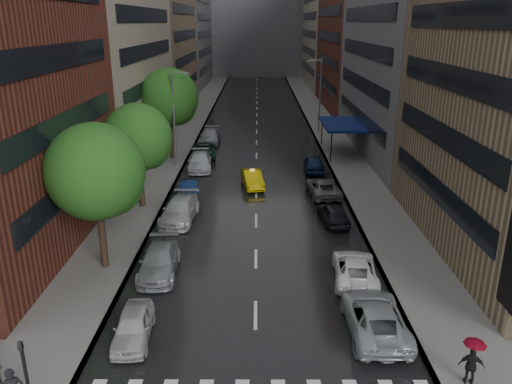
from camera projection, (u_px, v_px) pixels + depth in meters
ground at (255, 370)px, 20.26m from camera, size 220.00×220.00×0.00m
road at (257, 125)px, 67.54m from camera, size 14.00×140.00×0.01m
sidewalk_left at (190, 125)px, 67.54m from camera, size 4.00×140.00×0.15m
sidewalk_right at (323, 125)px, 67.49m from camera, size 4.00×140.00×0.15m
buildings_left at (151, 2)px, 70.69m from camera, size 8.00×108.00×38.00m
buildings_right at (365, 9)px, 68.95m from camera, size 8.05×109.10×36.00m
building_far at (257, 10)px, 126.64m from camera, size 40.00×14.00×32.00m
tree_near at (95, 172)px, 26.69m from camera, size 5.29×5.29×8.44m
tree_mid at (138, 138)px, 36.10m from camera, size 4.98×4.98×7.93m
tree_far at (169, 97)px, 49.11m from camera, size 5.76×5.76×9.18m
taxi at (252, 179)px, 42.40m from camera, size 2.20×4.47×1.41m
parked_cars_left at (193, 179)px, 42.32m from camera, size 2.71×42.44×1.58m
parked_cars_right at (337, 223)px, 33.07m from camera, size 2.72×30.55×1.54m
ped_red_umbrella at (473, 358)px, 18.91m from camera, size 1.02×0.82×2.01m
traffic_light at (26, 377)px, 16.57m from camera, size 0.18×0.15×3.45m
street_lamp_left at (175, 116)px, 47.06m from camera, size 1.74×0.22×9.00m
street_lamp_right at (319, 94)px, 61.20m from camera, size 1.74×0.22×9.00m
awning at (342, 124)px, 52.32m from camera, size 4.00×8.00×3.12m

